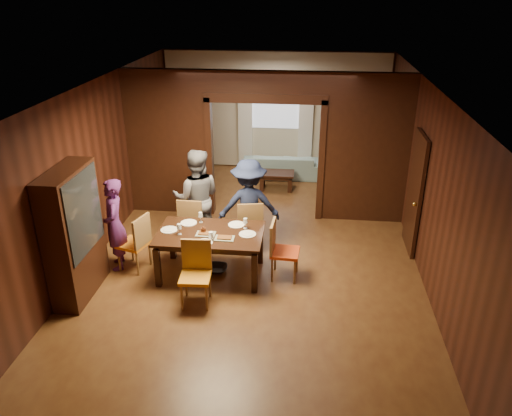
# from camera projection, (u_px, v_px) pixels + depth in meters

# --- Properties ---
(floor) EXTENTS (9.00, 9.00, 0.00)m
(floor) POSITION_uv_depth(u_px,v_px,m) (256.00, 252.00, 8.83)
(floor) COLOR #532C17
(floor) RESTS_ON ground
(ceiling) EXTENTS (5.50, 9.00, 0.02)m
(ceiling) POSITION_uv_depth(u_px,v_px,m) (256.00, 87.00, 7.63)
(ceiling) COLOR silver
(ceiling) RESTS_ON room_walls
(room_walls) EXTENTS (5.52, 9.01, 2.90)m
(room_walls) POSITION_uv_depth(u_px,v_px,m) (266.00, 140.00, 9.91)
(room_walls) COLOR black
(room_walls) RESTS_ON floor
(person_purple) EXTENTS (0.54, 0.66, 1.55)m
(person_purple) POSITION_uv_depth(u_px,v_px,m) (114.00, 225.00, 8.10)
(person_purple) COLOR #532060
(person_purple) RESTS_ON floor
(person_grey) EXTENTS (0.95, 0.78, 1.78)m
(person_grey) POSITION_uv_depth(u_px,v_px,m) (197.00, 198.00, 8.80)
(person_grey) COLOR slate
(person_grey) RESTS_ON floor
(person_navy) EXTENTS (1.17, 0.80, 1.67)m
(person_navy) POSITION_uv_depth(u_px,v_px,m) (249.00, 205.00, 8.66)
(person_navy) COLOR #181F3C
(person_navy) RESTS_ON floor
(sofa) EXTENTS (1.98, 0.83, 0.57)m
(sofa) POSITION_uv_depth(u_px,v_px,m) (283.00, 165.00, 12.17)
(sofa) COLOR #90B7BD
(sofa) RESTS_ON floor
(serving_bowl) EXTENTS (0.36, 0.36, 0.09)m
(serving_bowl) POSITION_uv_depth(u_px,v_px,m) (215.00, 228.00, 7.92)
(serving_bowl) COLOR black
(serving_bowl) RESTS_ON dining_table
(dining_table) EXTENTS (1.68, 1.04, 0.76)m
(dining_table) POSITION_uv_depth(u_px,v_px,m) (211.00, 253.00, 8.04)
(dining_table) COLOR black
(dining_table) RESTS_ON floor
(coffee_table) EXTENTS (0.80, 0.50, 0.40)m
(coffee_table) POSITION_uv_depth(u_px,v_px,m) (276.00, 181.00, 11.46)
(coffee_table) COLOR black
(coffee_table) RESTS_ON floor
(chair_left) EXTENTS (0.55, 0.55, 0.97)m
(chair_left) POSITION_uv_depth(u_px,v_px,m) (133.00, 242.00, 8.17)
(chair_left) COLOR orange
(chair_left) RESTS_ON floor
(chair_right) EXTENTS (0.47, 0.47, 0.97)m
(chair_right) POSITION_uv_depth(u_px,v_px,m) (285.00, 250.00, 7.91)
(chair_right) COLOR red
(chair_right) RESTS_ON floor
(chair_far_l) EXTENTS (0.45, 0.45, 0.97)m
(chair_far_l) POSITION_uv_depth(u_px,v_px,m) (193.00, 221.00, 8.88)
(chair_far_l) COLOR orange
(chair_far_l) RESTS_ON floor
(chair_far_r) EXTENTS (0.52, 0.52, 0.97)m
(chair_far_r) POSITION_uv_depth(u_px,v_px,m) (250.00, 225.00, 8.76)
(chair_far_r) COLOR #C83D12
(chair_far_r) RESTS_ON floor
(chair_near) EXTENTS (0.47, 0.47, 0.97)m
(chair_near) POSITION_uv_depth(u_px,v_px,m) (195.00, 275.00, 7.25)
(chair_near) COLOR orange
(chair_near) RESTS_ON floor
(hutch) EXTENTS (0.40, 1.20, 2.00)m
(hutch) POSITION_uv_depth(u_px,v_px,m) (74.00, 234.00, 7.31)
(hutch) COLOR black
(hutch) RESTS_ON floor
(door_right) EXTENTS (0.06, 0.90, 2.10)m
(door_right) POSITION_uv_depth(u_px,v_px,m) (415.00, 193.00, 8.58)
(door_right) COLOR black
(door_right) RESTS_ON floor
(window_far) EXTENTS (1.20, 0.03, 1.30)m
(window_far) POSITION_uv_depth(u_px,v_px,m) (276.00, 102.00, 12.14)
(window_far) COLOR silver
(window_far) RESTS_ON back_wall
(curtain_left) EXTENTS (0.35, 0.06, 2.40)m
(curtain_left) POSITION_uv_depth(u_px,v_px,m) (245.00, 120.00, 12.37)
(curtain_left) COLOR white
(curtain_left) RESTS_ON back_wall
(curtain_right) EXTENTS (0.35, 0.06, 2.40)m
(curtain_right) POSITION_uv_depth(u_px,v_px,m) (306.00, 121.00, 12.22)
(curtain_right) COLOR white
(curtain_right) RESTS_ON back_wall
(plate_left) EXTENTS (0.27, 0.27, 0.01)m
(plate_left) POSITION_uv_depth(u_px,v_px,m) (169.00, 230.00, 7.95)
(plate_left) COLOR silver
(plate_left) RESTS_ON dining_table
(plate_far_l) EXTENTS (0.27, 0.27, 0.01)m
(plate_far_l) POSITION_uv_depth(u_px,v_px,m) (189.00, 223.00, 8.18)
(plate_far_l) COLOR white
(plate_far_l) RESTS_ON dining_table
(plate_far_r) EXTENTS (0.27, 0.27, 0.01)m
(plate_far_r) POSITION_uv_depth(u_px,v_px,m) (236.00, 225.00, 8.12)
(plate_far_r) COLOR white
(plate_far_r) RESTS_ON dining_table
(plate_right) EXTENTS (0.27, 0.27, 0.01)m
(plate_right) POSITION_uv_depth(u_px,v_px,m) (247.00, 234.00, 7.81)
(plate_right) COLOR silver
(plate_right) RESTS_ON dining_table
(plate_near) EXTENTS (0.27, 0.27, 0.01)m
(plate_near) POSITION_uv_depth(u_px,v_px,m) (204.00, 243.00, 7.56)
(plate_near) COLOR white
(plate_near) RESTS_ON dining_table
(platter_a) EXTENTS (0.30, 0.20, 0.04)m
(platter_a) POSITION_uv_depth(u_px,v_px,m) (206.00, 234.00, 7.81)
(platter_a) COLOR gray
(platter_a) RESTS_ON dining_table
(platter_b) EXTENTS (0.30, 0.20, 0.04)m
(platter_b) POSITION_uv_depth(u_px,v_px,m) (224.00, 238.00, 7.68)
(platter_b) COLOR gray
(platter_b) RESTS_ON dining_table
(wineglass_left) EXTENTS (0.08, 0.08, 0.18)m
(wineglass_left) POSITION_uv_depth(u_px,v_px,m) (179.00, 229.00, 7.79)
(wineglass_left) COLOR silver
(wineglass_left) RESTS_ON dining_table
(wineglass_far) EXTENTS (0.08, 0.08, 0.18)m
(wineglass_far) POSITION_uv_depth(u_px,v_px,m) (201.00, 217.00, 8.18)
(wineglass_far) COLOR silver
(wineglass_far) RESTS_ON dining_table
(wineglass_right) EXTENTS (0.08, 0.08, 0.18)m
(wineglass_right) POSITION_uv_depth(u_px,v_px,m) (245.00, 223.00, 7.97)
(wineglass_right) COLOR silver
(wineglass_right) RESTS_ON dining_table
(tumbler) EXTENTS (0.07, 0.07, 0.14)m
(tumbler) POSITION_uv_depth(u_px,v_px,m) (211.00, 236.00, 7.62)
(tumbler) COLOR silver
(tumbler) RESTS_ON dining_table
(condiment_jar) EXTENTS (0.08, 0.08, 0.11)m
(condiment_jar) POSITION_uv_depth(u_px,v_px,m) (203.00, 230.00, 7.83)
(condiment_jar) COLOR #441F10
(condiment_jar) RESTS_ON dining_table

